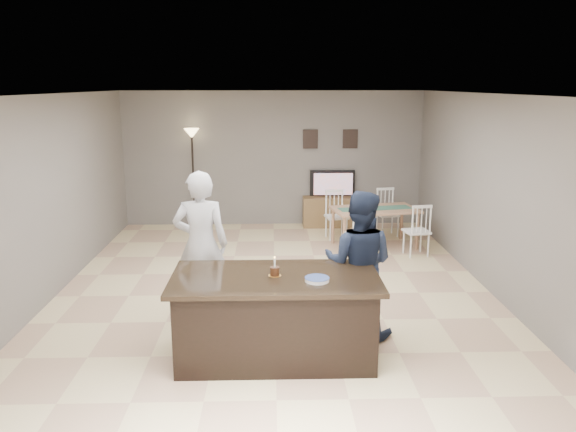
{
  "coord_description": "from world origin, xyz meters",
  "views": [
    {
      "loc": [
        -0.03,
        -7.28,
        2.83
      ],
      "look_at": [
        0.17,
        -0.3,
        1.18
      ],
      "focal_mm": 35.0,
      "sensor_mm": 36.0,
      "label": 1
    }
  ],
  "objects_px": {
    "floor_lamp": "(192,151)",
    "man": "(359,264)",
    "television": "(333,184)",
    "plate_stack": "(317,279)",
    "kitchen_island": "(276,316)",
    "tv_console": "(333,212)",
    "dining_table": "(375,215)",
    "woman": "(201,245)",
    "birthday_cake": "(275,271)"
  },
  "relations": [
    {
      "from": "floor_lamp",
      "to": "man",
      "type": "bearing_deg",
      "value": -63.26
    },
    {
      "from": "television",
      "to": "plate_stack",
      "type": "xyz_separation_m",
      "value": [
        -0.78,
        -5.81,
        0.06
      ]
    },
    {
      "from": "kitchen_island",
      "to": "tv_console",
      "type": "xyz_separation_m",
      "value": [
        1.2,
        5.57,
        -0.15
      ]
    },
    {
      "from": "kitchen_island",
      "to": "television",
      "type": "relative_size",
      "value": 2.35
    },
    {
      "from": "dining_table",
      "to": "kitchen_island",
      "type": "bearing_deg",
      "value": -123.77
    },
    {
      "from": "woman",
      "to": "plate_stack",
      "type": "height_order",
      "value": "woman"
    },
    {
      "from": "birthday_cake",
      "to": "dining_table",
      "type": "distance_m",
      "value": 4.47
    },
    {
      "from": "television",
      "to": "floor_lamp",
      "type": "distance_m",
      "value": 2.87
    },
    {
      "from": "woman",
      "to": "plate_stack",
      "type": "relative_size",
      "value": 7.36
    },
    {
      "from": "man",
      "to": "woman",
      "type": "bearing_deg",
      "value": 2.68
    },
    {
      "from": "kitchen_island",
      "to": "plate_stack",
      "type": "xyz_separation_m",
      "value": [
        0.42,
        -0.17,
        0.47
      ]
    },
    {
      "from": "birthday_cake",
      "to": "kitchen_island",
      "type": "bearing_deg",
      "value": -59.27
    },
    {
      "from": "tv_console",
      "to": "floor_lamp",
      "type": "relative_size",
      "value": 0.61
    },
    {
      "from": "birthday_cake",
      "to": "plate_stack",
      "type": "relative_size",
      "value": 0.83
    },
    {
      "from": "man",
      "to": "floor_lamp",
      "type": "height_order",
      "value": "floor_lamp"
    },
    {
      "from": "birthday_cake",
      "to": "floor_lamp",
      "type": "bearing_deg",
      "value": 105.84
    },
    {
      "from": "kitchen_island",
      "to": "woman",
      "type": "bearing_deg",
      "value": 128.54
    },
    {
      "from": "kitchen_island",
      "to": "birthday_cake",
      "type": "bearing_deg",
      "value": 120.73
    },
    {
      "from": "kitchen_island",
      "to": "dining_table",
      "type": "distance_m",
      "value": 4.47
    },
    {
      "from": "man",
      "to": "floor_lamp",
      "type": "xyz_separation_m",
      "value": [
        -2.54,
        5.04,
        0.69
      ]
    },
    {
      "from": "woman",
      "to": "dining_table",
      "type": "height_order",
      "value": "woman"
    },
    {
      "from": "woman",
      "to": "dining_table",
      "type": "distance_m",
      "value": 4.01
    },
    {
      "from": "television",
      "to": "dining_table",
      "type": "height_order",
      "value": "television"
    },
    {
      "from": "kitchen_island",
      "to": "television",
      "type": "bearing_deg",
      "value": 77.99
    },
    {
      "from": "birthday_cake",
      "to": "man",
      "type": "bearing_deg",
      "value": 29.44
    },
    {
      "from": "woman",
      "to": "television",
      "type": "bearing_deg",
      "value": -116.59
    },
    {
      "from": "woman",
      "to": "man",
      "type": "relative_size",
      "value": 1.08
    },
    {
      "from": "television",
      "to": "tv_console",
      "type": "bearing_deg",
      "value": 90.0
    },
    {
      "from": "plate_stack",
      "to": "dining_table",
      "type": "relative_size",
      "value": 0.13
    },
    {
      "from": "television",
      "to": "man",
      "type": "xyz_separation_m",
      "value": [
        -0.25,
        -5.09,
        -0.02
      ]
    },
    {
      "from": "tv_console",
      "to": "man",
      "type": "bearing_deg",
      "value": -92.85
    },
    {
      "from": "tv_console",
      "to": "woman",
      "type": "relative_size",
      "value": 0.66
    },
    {
      "from": "dining_table",
      "to": "floor_lamp",
      "type": "distance_m",
      "value": 3.81
    },
    {
      "from": "man",
      "to": "plate_stack",
      "type": "distance_m",
      "value": 0.9
    },
    {
      "from": "man",
      "to": "tv_console",
      "type": "bearing_deg",
      "value": -72.73
    },
    {
      "from": "woman",
      "to": "kitchen_island",
      "type": "bearing_deg",
      "value": 126.94
    },
    {
      "from": "birthday_cake",
      "to": "tv_console",
      "type": "bearing_deg",
      "value": 77.76
    },
    {
      "from": "tv_console",
      "to": "floor_lamp",
      "type": "xyz_separation_m",
      "value": [
        -2.79,
        0.02,
        1.24
      ]
    },
    {
      "from": "kitchen_island",
      "to": "floor_lamp",
      "type": "xyz_separation_m",
      "value": [
        -1.59,
        5.59,
        1.08
      ]
    },
    {
      "from": "kitchen_island",
      "to": "dining_table",
      "type": "xyz_separation_m",
      "value": [
        1.78,
        4.09,
        0.12
      ]
    },
    {
      "from": "plate_stack",
      "to": "woman",
      "type": "bearing_deg",
      "value": 135.34
    },
    {
      "from": "television",
      "to": "plate_stack",
      "type": "bearing_deg",
      "value": 82.32
    },
    {
      "from": "kitchen_island",
      "to": "floor_lamp",
      "type": "distance_m",
      "value": 5.91
    },
    {
      "from": "birthday_cake",
      "to": "woman",
      "type": "bearing_deg",
      "value": 128.61
    },
    {
      "from": "dining_table",
      "to": "man",
      "type": "bearing_deg",
      "value": -113.46
    },
    {
      "from": "tv_console",
      "to": "man",
      "type": "relative_size",
      "value": 0.71
    },
    {
      "from": "birthday_cake",
      "to": "floor_lamp",
      "type": "height_order",
      "value": "floor_lamp"
    },
    {
      "from": "kitchen_island",
      "to": "television",
      "type": "xyz_separation_m",
      "value": [
        1.2,
        5.64,
        0.41
      ]
    },
    {
      "from": "man",
      "to": "birthday_cake",
      "type": "xyz_separation_m",
      "value": [
        -0.96,
        -0.54,
        0.11
      ]
    },
    {
      "from": "floor_lamp",
      "to": "kitchen_island",
      "type": "bearing_deg",
      "value": -74.13
    }
  ]
}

